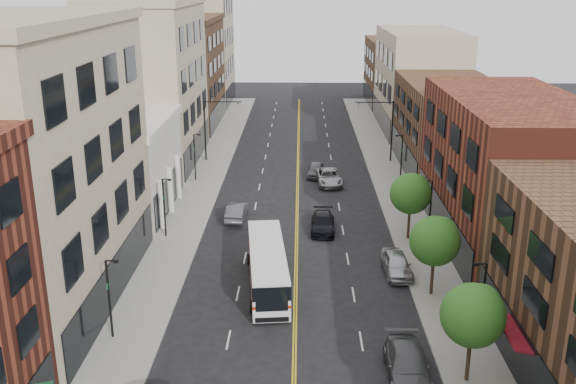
# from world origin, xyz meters

# --- Properties ---
(sidewalk_left) EXTENTS (4.00, 110.00, 0.15)m
(sidewalk_left) POSITION_xyz_m (-10.00, 35.00, 0.07)
(sidewalk_left) COLOR gray
(sidewalk_left) RESTS_ON ground
(sidewalk_right) EXTENTS (4.00, 110.00, 0.15)m
(sidewalk_right) POSITION_xyz_m (10.00, 35.00, 0.07)
(sidewalk_right) COLOR gray
(sidewalk_right) RESTS_ON ground
(bldg_l_tanoffice) EXTENTS (10.00, 22.00, 18.00)m
(bldg_l_tanoffice) POSITION_xyz_m (-17.00, 13.00, 9.00)
(bldg_l_tanoffice) COLOR tan
(bldg_l_tanoffice) RESTS_ON ground
(bldg_l_white) EXTENTS (10.00, 14.00, 8.00)m
(bldg_l_white) POSITION_xyz_m (-17.00, 31.00, 4.00)
(bldg_l_white) COLOR silver
(bldg_l_white) RESTS_ON ground
(bldg_l_far_a) EXTENTS (10.00, 20.00, 18.00)m
(bldg_l_far_a) POSITION_xyz_m (-17.00, 48.00, 9.00)
(bldg_l_far_a) COLOR tan
(bldg_l_far_a) RESTS_ON ground
(bldg_l_far_b) EXTENTS (10.00, 20.00, 15.00)m
(bldg_l_far_b) POSITION_xyz_m (-17.00, 68.00, 7.50)
(bldg_l_far_b) COLOR #543621
(bldg_l_far_b) RESTS_ON ground
(bldg_l_far_c) EXTENTS (10.00, 16.00, 20.00)m
(bldg_l_far_c) POSITION_xyz_m (-17.00, 86.00, 10.00)
(bldg_l_far_c) COLOR tan
(bldg_l_far_c) RESTS_ON ground
(bldg_r_mid) EXTENTS (10.00, 22.00, 12.00)m
(bldg_r_mid) POSITION_xyz_m (17.00, 24.00, 6.00)
(bldg_r_mid) COLOR #5A2317
(bldg_r_mid) RESTS_ON ground
(bldg_r_far_a) EXTENTS (10.00, 20.00, 10.00)m
(bldg_r_far_a) POSITION_xyz_m (17.00, 45.00, 5.00)
(bldg_r_far_a) COLOR #543621
(bldg_r_far_a) RESTS_ON ground
(bldg_r_far_b) EXTENTS (10.00, 22.00, 14.00)m
(bldg_r_far_b) POSITION_xyz_m (17.00, 66.00, 7.00)
(bldg_r_far_b) COLOR tan
(bldg_r_far_b) RESTS_ON ground
(bldg_r_far_c) EXTENTS (10.00, 18.00, 11.00)m
(bldg_r_far_c) POSITION_xyz_m (17.00, 86.00, 5.50)
(bldg_r_far_c) COLOR #543621
(bldg_r_far_c) RESTS_ON ground
(tree_r_1) EXTENTS (3.40, 3.40, 5.59)m
(tree_r_1) POSITION_xyz_m (9.39, 4.07, 4.13)
(tree_r_1) COLOR black
(tree_r_1) RESTS_ON sidewalk_right
(tree_r_2) EXTENTS (3.40, 3.40, 5.59)m
(tree_r_2) POSITION_xyz_m (9.39, 14.07, 4.13)
(tree_r_2) COLOR black
(tree_r_2) RESTS_ON sidewalk_right
(tree_r_3) EXTENTS (3.40, 3.40, 5.59)m
(tree_r_3) POSITION_xyz_m (9.39, 24.07, 4.13)
(tree_r_3) COLOR black
(tree_r_3) RESTS_ON sidewalk_right
(lamp_l_1) EXTENTS (0.81, 0.55, 5.05)m
(lamp_l_1) POSITION_xyz_m (-10.95, 8.00, 2.97)
(lamp_l_1) COLOR black
(lamp_l_1) RESTS_ON sidewalk_left
(lamp_l_2) EXTENTS (0.81, 0.55, 5.05)m
(lamp_l_2) POSITION_xyz_m (-10.95, 24.00, 2.97)
(lamp_l_2) COLOR black
(lamp_l_2) RESTS_ON sidewalk_left
(lamp_l_3) EXTENTS (0.81, 0.55, 5.05)m
(lamp_l_3) POSITION_xyz_m (-10.95, 40.00, 2.97)
(lamp_l_3) COLOR black
(lamp_l_3) RESTS_ON sidewalk_left
(lamp_r_1) EXTENTS (0.81, 0.55, 5.05)m
(lamp_r_1) POSITION_xyz_m (10.95, 8.00, 2.97)
(lamp_r_1) COLOR black
(lamp_r_1) RESTS_ON sidewalk_right
(lamp_r_2) EXTENTS (0.81, 0.55, 5.05)m
(lamp_r_2) POSITION_xyz_m (10.95, 24.00, 2.97)
(lamp_r_2) COLOR black
(lamp_r_2) RESTS_ON sidewalk_right
(lamp_r_3) EXTENTS (0.81, 0.55, 5.05)m
(lamp_r_3) POSITION_xyz_m (10.95, 40.00, 2.97)
(lamp_r_3) COLOR black
(lamp_r_3) RESTS_ON sidewalk_right
(signal_mast_left) EXTENTS (4.49, 0.18, 7.20)m
(signal_mast_left) POSITION_xyz_m (-10.27, 48.00, 4.65)
(signal_mast_left) COLOR black
(signal_mast_left) RESTS_ON sidewalk_left
(signal_mast_right) EXTENTS (4.49, 0.18, 7.20)m
(signal_mast_right) POSITION_xyz_m (10.27, 48.00, 4.65)
(signal_mast_right) COLOR black
(signal_mast_right) RESTS_ON sidewalk_right
(city_bus) EXTENTS (3.54, 11.30, 2.86)m
(city_bus) POSITION_xyz_m (-2.00, 15.23, 1.66)
(city_bus) COLOR white
(city_bus) RESTS_ON ground
(car_parked_mid) EXTENTS (2.33, 5.58, 1.61)m
(car_parked_mid) POSITION_xyz_m (6.14, 4.28, 0.81)
(car_parked_mid) COLOR #4B4B50
(car_parked_mid) RESTS_ON ground
(car_parked_far) EXTENTS (2.18, 4.81, 1.60)m
(car_parked_far) POSITION_xyz_m (7.40, 17.33, 0.80)
(car_parked_far) COLOR #B2B3BA
(car_parked_far) RESTS_ON ground
(car_lane_behind) EXTENTS (1.74, 4.62, 1.51)m
(car_lane_behind) POSITION_xyz_m (-5.47, 28.46, 0.75)
(car_lane_behind) COLOR #4A4A4F
(car_lane_behind) RESTS_ON ground
(car_lane_a) EXTENTS (2.19, 5.03, 1.44)m
(car_lane_a) POSITION_xyz_m (2.24, 25.78, 0.72)
(car_lane_a) COLOR black
(car_lane_a) RESTS_ON ground
(car_lane_b) EXTENTS (3.07, 5.78, 1.55)m
(car_lane_b) POSITION_xyz_m (3.30, 39.20, 0.77)
(car_lane_b) COLOR #9A9BA1
(car_lane_b) RESTS_ON ground
(car_lane_c) EXTENTS (2.12, 4.48, 1.48)m
(car_lane_c) POSITION_xyz_m (1.98, 42.00, 0.74)
(car_lane_c) COLOR #4F5054
(car_lane_c) RESTS_ON ground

